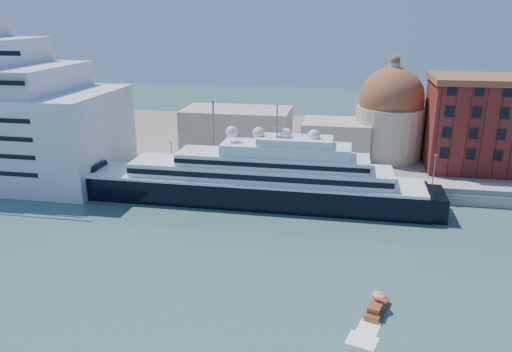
# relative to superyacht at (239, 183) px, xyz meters

# --- Properties ---
(ground) EXTENTS (400.00, 400.00, 0.00)m
(ground) POSITION_rel_superyacht_xyz_m (11.72, -23.00, -4.41)
(ground) COLOR #355C53
(ground) RESTS_ON ground
(quay) EXTENTS (180.00, 10.00, 2.50)m
(quay) POSITION_rel_superyacht_xyz_m (11.72, 11.00, -3.16)
(quay) COLOR gray
(quay) RESTS_ON ground
(land) EXTENTS (260.00, 72.00, 2.00)m
(land) POSITION_rel_superyacht_xyz_m (11.72, 52.00, -3.41)
(land) COLOR slate
(land) RESTS_ON ground
(quay_fence) EXTENTS (180.00, 0.10, 1.20)m
(quay_fence) POSITION_rel_superyacht_xyz_m (11.72, 6.50, -1.31)
(quay_fence) COLOR slate
(quay_fence) RESTS_ON quay
(superyacht) EXTENTS (85.41, 11.84, 25.53)m
(superyacht) POSITION_rel_superyacht_xyz_m (0.00, 0.00, 0.00)
(superyacht) COLOR black
(superyacht) RESTS_ON ground
(service_barge) EXTENTS (13.10, 7.04, 2.81)m
(service_barge) POSITION_rel_superyacht_xyz_m (-40.87, -3.00, -3.60)
(service_barge) COLOR white
(service_barge) RESTS_ON ground
(water_taxi) EXTENTS (3.81, 6.63, 2.99)m
(water_taxi) POSITION_rel_superyacht_xyz_m (28.02, -38.47, -3.69)
(water_taxi) COLOR brown
(water_taxi) RESTS_ON ground
(church) EXTENTS (66.00, 18.00, 25.50)m
(church) POSITION_rel_superyacht_xyz_m (18.10, 34.72, 6.50)
(church) COLOR beige
(church) RESTS_ON land
(lamp_posts) EXTENTS (120.80, 2.40, 18.00)m
(lamp_posts) POSITION_rel_superyacht_xyz_m (-0.95, 9.27, 5.44)
(lamp_posts) COLOR slate
(lamp_posts) RESTS_ON quay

